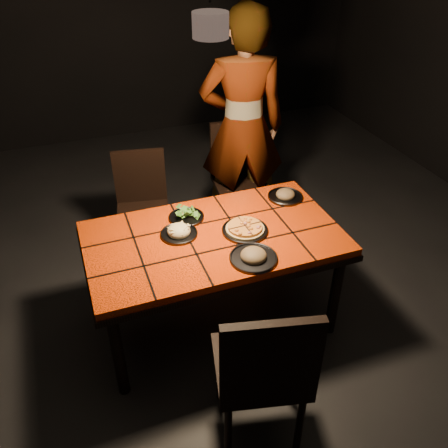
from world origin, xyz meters
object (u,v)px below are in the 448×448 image
object	(u,v)px
chair_near	(264,369)
diner	(242,128)
chair_far_left	(142,200)
plate_pasta	(179,232)
dining_table	(214,245)
chair_far_right	(238,171)
plate_pizza	(245,229)

from	to	relation	value
chair_near	diner	world-z (taller)	diner
chair_far_left	plate_pasta	size ratio (longest dim) A/B	3.83
dining_table	chair_far_right	bearing A→B (deg)	61.02
plate_pizza	plate_pasta	size ratio (longest dim) A/B	1.25
diner	dining_table	bearing A→B (deg)	72.48
dining_table	plate_pasta	world-z (taller)	plate_pasta
plate_pizza	chair_far_right	bearing A→B (deg)	70.32
dining_table	plate_pasta	size ratio (longest dim) A/B	6.87
chair_near	chair_far_right	bearing A→B (deg)	-94.80
chair_far_left	plate_pasta	xyz separation A→B (m)	(0.07, -0.88, 0.25)
chair_near	diner	distance (m)	2.14
chair_far_left	plate_pizza	size ratio (longest dim) A/B	3.05
diner	plate_pizza	world-z (taller)	diner
dining_table	plate_pizza	world-z (taller)	plate_pizza
chair_far_right	plate_pasta	world-z (taller)	chair_far_right
chair_far_left	plate_pasta	distance (m)	0.92
chair_far_left	diner	size ratio (longest dim) A/B	0.47
chair_far_right	plate_pasta	xyz separation A→B (m)	(-0.80, -1.00, 0.22)
dining_table	plate_pizza	distance (m)	0.23
diner	plate_pasta	size ratio (longest dim) A/B	8.17
chair_far_left	plate_pizza	world-z (taller)	chair_far_left
chair_far_left	plate_pizza	bearing A→B (deg)	-53.55
dining_table	plate_pasta	bearing A→B (deg)	159.24
chair_far_right	diner	bearing A→B (deg)	-45.65
chair_far_left	plate_pasta	bearing A→B (deg)	-74.66
chair_far_right	chair_near	bearing A→B (deg)	-101.70
chair_far_right	diner	distance (m)	0.41
chair_near	plate_pasta	size ratio (longest dim) A/B	4.37
diner	plate_pizza	xyz separation A→B (m)	(-0.42, -1.08, -0.20)
chair_near	chair_far_left	bearing A→B (deg)	-70.37
chair_near	plate_pasta	distance (m)	1.05
plate_pasta	chair_near	bearing A→B (deg)	-82.42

